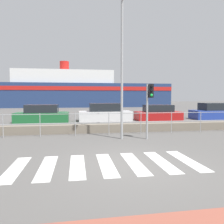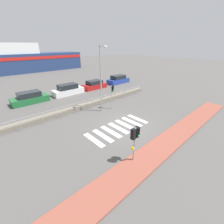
% 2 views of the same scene
% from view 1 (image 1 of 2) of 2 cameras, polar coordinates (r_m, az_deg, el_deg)
% --- Properties ---
extents(ground_plane, '(160.00, 160.00, 0.00)m').
position_cam_1_polar(ground_plane, '(7.19, 5.40, -13.13)').
color(ground_plane, '#565451').
extents(crosswalk, '(5.85, 2.40, 0.01)m').
position_cam_1_polar(crosswalk, '(7.03, -1.47, -13.48)').
color(crosswalk, silver).
rests_on(crosswalk, ground_plane).
extents(seawall, '(20.39, 0.55, 0.49)m').
position_cam_1_polar(seawall, '(13.00, -1.38, -4.24)').
color(seawall, slate).
rests_on(seawall, ground_plane).
extents(harbor_fence, '(18.39, 0.04, 1.25)m').
position_cam_1_polar(harbor_fence, '(12.07, -0.82, -2.15)').
color(harbor_fence, '#9EA0A3').
rests_on(harbor_fence, ground_plane).
extents(traffic_light_far, '(0.34, 0.32, 2.74)m').
position_cam_1_polar(traffic_light_far, '(10.95, 9.74, 3.45)').
color(traffic_light_far, '#9EA0A3').
rests_on(traffic_light_far, ground_plane).
extents(streetlamp, '(0.32, 1.06, 6.86)m').
position_cam_1_polar(streetlamp, '(10.86, 2.81, 14.96)').
color(streetlamp, '#9EA0A3').
rests_on(streetlamp, ground_plane).
extents(ferry_boat, '(34.31, 6.39, 9.06)m').
position_cam_1_polar(ferry_boat, '(44.96, -8.03, 5.28)').
color(ferry_boat, navy).
rests_on(ferry_boat, ground_plane).
extents(parked_car_green, '(4.32, 1.84, 1.44)m').
position_cam_1_polar(parked_car_green, '(19.10, -17.77, -0.64)').
color(parked_car_green, '#1E6633').
rests_on(parked_car_green, ground_plane).
extents(parked_car_white, '(4.53, 1.76, 1.53)m').
position_cam_1_polar(parked_car_white, '(19.04, -1.80, -0.35)').
color(parked_car_white, silver).
rests_on(parked_car_white, ground_plane).
extents(parked_car_red, '(4.07, 1.83, 1.37)m').
position_cam_1_polar(parked_car_red, '(20.24, 11.93, -0.37)').
color(parked_car_red, '#B21919').
rests_on(parked_car_red, ground_plane).
extents(parked_car_blue, '(4.48, 1.84, 1.51)m').
position_cam_1_polar(parked_car_blue, '(22.90, 25.30, -0.01)').
color(parked_car_blue, '#233D9E').
rests_on(parked_car_blue, ground_plane).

